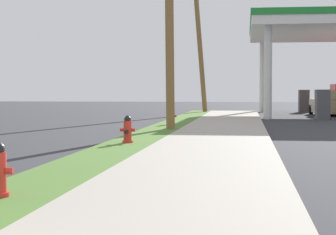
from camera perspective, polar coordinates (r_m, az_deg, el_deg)
name	(u,v)px	position (r m, az deg, el deg)	size (l,w,h in m)	color
fire_hydrant_second	(128,131)	(16.57, -3.83, -1.26)	(0.42, 0.38, 0.74)	red
fire_hydrant_third	(172,117)	(25.56, 0.35, 0.09)	(0.42, 0.37, 0.74)	red
utility_pole_midground	(169,18)	(22.64, 0.14, 9.35)	(1.40, 0.33, 8.05)	olive
utility_pole_background	(199,33)	(41.29, 2.92, 7.96)	(1.71, 0.80, 10.47)	olive
car_tan_by_near_pump	(330,104)	(38.89, 14.97, 1.25)	(2.16, 4.59, 1.57)	tan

